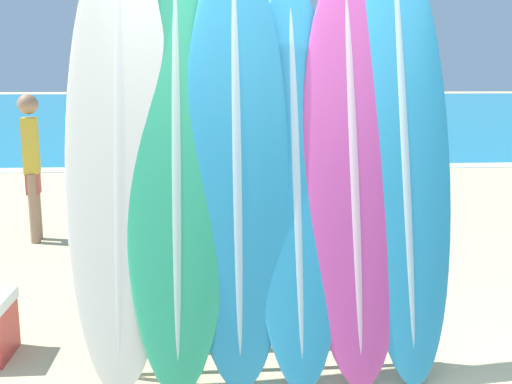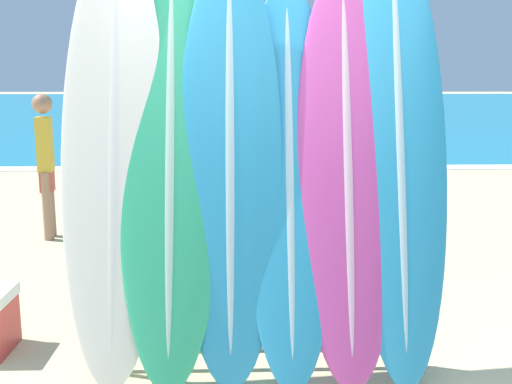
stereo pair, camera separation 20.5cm
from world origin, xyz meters
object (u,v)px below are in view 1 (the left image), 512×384
Objects in this scene: surfboard_slot_0 at (119,153)px; surfboard_slot_2 at (237,161)px; person_near_water at (168,131)px; surfboard_rack at (267,291)px; surfboard_slot_3 at (296,177)px; surfboard_slot_4 at (353,169)px; person_mid_beach at (32,162)px; surfboard_slot_5 at (403,147)px; surfboard_slot_1 at (177,166)px.

surfboard_slot_2 is (0.66, -0.02, -0.05)m from surfboard_slot_0.
person_near_water is at bearing 91.07° from surfboard_slot_0.
surfboard_rack is 0.68m from surfboard_slot_3.
surfboard_rack is 0.86m from surfboard_slot_4.
surfboard_slot_3 is at bearing -149.15° from person_mid_beach.
surfboard_slot_2 is at bearing -2.04° from surfboard_slot_0.
person_mid_beach is (-2.96, 2.93, -0.46)m from surfboard_slot_5.
surfboard_slot_3 is 0.33m from surfboard_slot_4.
person_near_water is (-0.10, 5.58, -0.36)m from surfboard_slot_0.
surfboard_slot_0 is 1.04× the size of surfboard_slot_2.
surfboard_rack is 1.15m from surfboard_slot_5.
surfboard_slot_2 is at bearing 160.30° from surfboard_rack.
surfboard_slot_0 is at bearing -46.05° from person_near_water.
surfboard_rack is 0.79× the size of surfboard_slot_2.
person_near_water is 1.10× the size of person_mid_beach.
person_mid_beach is at bearing 114.43° from surfboard_slot_0.
surfboard_slot_2 reaches higher than surfboard_slot_4.
surfboard_slot_3 is 5.71m from person_near_water.
surfboard_rack is 0.77m from surfboard_slot_2.
surfboard_slot_1 is 0.68m from surfboard_slot_3.
surfboard_slot_1 is 1.30m from surfboard_slot_5.
surfboard_slot_4 is 5.79m from person_near_water.
surfboard_slot_0 reaches higher than surfboard_slot_1.
surfboard_slot_5 reaches higher than surfboard_slot_1.
surfboard_slot_5 is at bearing 6.68° from surfboard_rack.
surfboard_slot_5 is (0.96, 0.03, 0.07)m from surfboard_slot_2.
surfboard_rack is 1.16× the size of person_near_water.
surfboard_slot_2 reaches higher than person_mid_beach.
person_mid_beach is at bearing 125.50° from surfboard_rack.
surfboard_slot_1 is (0.32, -0.02, -0.07)m from surfboard_slot_0.
person_mid_beach is (-2.33, 2.97, -0.30)m from surfboard_slot_3.
surfboard_rack is 5.75m from person_near_water.
surfboard_slot_4 is (0.33, -0.00, 0.04)m from surfboard_slot_3.
surfboard_slot_4 is at bearing -172.96° from surfboard_slot_5.
surfboard_slot_0 is at bearing 176.48° from surfboard_slot_1.
surfboard_slot_2 is at bearing -178.00° from surfboard_slot_5.
surfboard_slot_5 reaches higher than surfboard_slot_2.
surfboard_slot_1 is at bearing -178.68° from surfboard_slot_5.
surfboard_slot_0 is at bearing 178.69° from surfboard_slot_3.
person_mid_beach reaches higher than surfboard_rack.
surfboard_slot_2 is 0.67m from surfboard_slot_4.
person_near_water reaches higher than person_mid_beach.
surfboard_slot_4 is at bearing -0.40° from surfboard_slot_1.
surfboard_slot_4 is at bearing 6.46° from surfboard_rack.
surfboard_slot_1 is at bearing -3.52° from surfboard_slot_0.
surfboard_slot_3 is 0.88× the size of surfboard_slot_5.
surfboard_slot_2 is at bearing -153.41° from person_mid_beach.
person_near_water is at bearing 101.07° from surfboard_slot_3.
surfboard_slot_0 is 1.62m from surfboard_slot_5.
person_mid_beach is at bearing 119.20° from surfboard_slot_1.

